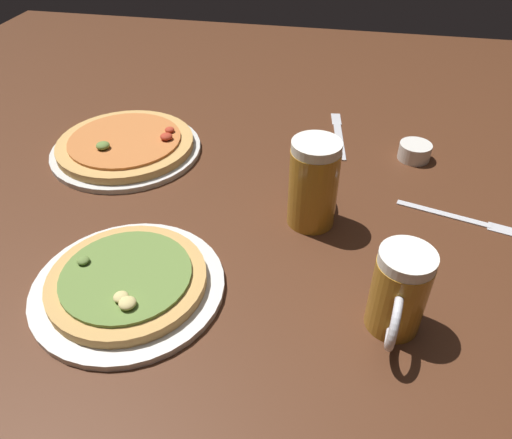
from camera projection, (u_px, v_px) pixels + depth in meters
The scene contains 8 objects.
ground_plane at pixel (256, 234), 0.92m from camera, with size 2.40×2.40×0.03m, color #4C2816.
pizza_plate_near at pixel (128, 283), 0.78m from camera, with size 0.31×0.31×0.05m.
pizza_plate_far at pixel (126, 146), 1.11m from camera, with size 0.34×0.34×0.05m.
beer_mug_dark at pixel (313, 183), 0.88m from camera, with size 0.09×0.15×0.17m.
beer_mug_amber at pixel (399, 293), 0.69m from camera, with size 0.08×0.13×0.14m.
ramekin_sauce at pixel (415, 151), 1.09m from camera, with size 0.07×0.07×0.04m, color silver.
fork_left at pixel (456, 217), 0.93m from camera, with size 0.21×0.07×0.01m.
knife_right at pixel (339, 134), 1.18m from camera, with size 0.05×0.23×0.01m.
Camera 1 is at (0.14, -0.69, 0.58)m, focal length 34.11 mm.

